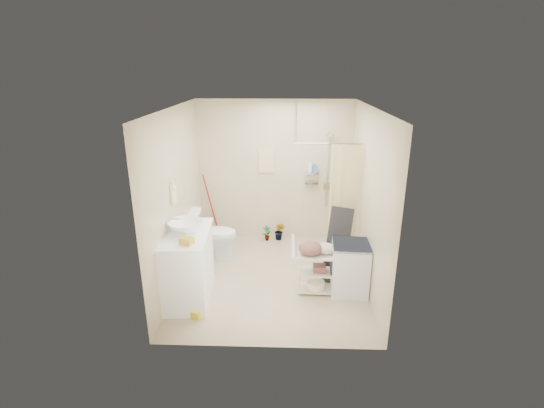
# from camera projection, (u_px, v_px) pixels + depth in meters

# --- Properties ---
(floor) EXTENTS (3.20, 3.20, 0.00)m
(floor) POSITION_uv_depth(u_px,v_px,m) (272.00, 278.00, 6.15)
(floor) COLOR #C2AF92
(floor) RESTS_ON ground
(ceiling) EXTENTS (2.80, 3.20, 0.04)m
(ceiling) POSITION_uv_depth(u_px,v_px,m) (272.00, 108.00, 5.29)
(ceiling) COLOR silver
(ceiling) RESTS_ON ground
(wall_back) EXTENTS (2.80, 0.04, 2.60)m
(wall_back) POSITION_uv_depth(u_px,v_px,m) (275.00, 172.00, 7.23)
(wall_back) COLOR beige
(wall_back) RESTS_ON ground
(wall_front) EXTENTS (2.80, 0.04, 2.60)m
(wall_front) POSITION_uv_depth(u_px,v_px,m) (267.00, 247.00, 4.21)
(wall_front) COLOR beige
(wall_front) RESTS_ON ground
(wall_left) EXTENTS (0.04, 3.20, 2.60)m
(wall_left) POSITION_uv_depth(u_px,v_px,m) (177.00, 198.00, 5.77)
(wall_left) COLOR beige
(wall_left) RESTS_ON ground
(wall_right) EXTENTS (0.04, 3.20, 2.60)m
(wall_right) POSITION_uv_depth(u_px,v_px,m) (369.00, 201.00, 5.68)
(wall_right) COLOR beige
(wall_right) RESTS_ON ground
(vanity) EXTENTS (0.70, 1.17, 0.99)m
(vanity) POSITION_uv_depth(u_px,v_px,m) (188.00, 265.00, 5.51)
(vanity) COLOR white
(vanity) RESTS_ON ground
(sink) EXTENTS (0.56, 0.56, 0.16)m
(sink) POSITION_uv_depth(u_px,v_px,m) (186.00, 227.00, 5.33)
(sink) COLOR white
(sink) RESTS_ON vanity
(counter_basket) EXTENTS (0.19, 0.17, 0.09)m
(counter_basket) POSITION_uv_depth(u_px,v_px,m) (187.00, 241.00, 4.99)
(counter_basket) COLOR gold
(counter_basket) RESTS_ON vanity
(floor_basket) EXTENTS (0.31, 0.27, 0.14)m
(floor_basket) POSITION_uv_depth(u_px,v_px,m) (196.00, 312.00, 5.19)
(floor_basket) COLOR yellow
(floor_basket) RESTS_ON ground
(toilet) EXTENTS (0.85, 0.50, 0.85)m
(toilet) POSITION_uv_depth(u_px,v_px,m) (213.00, 234.00, 6.72)
(toilet) COLOR white
(toilet) RESTS_ON ground
(mop) EXTENTS (0.13, 0.13, 1.28)m
(mop) POSITION_uv_depth(u_px,v_px,m) (209.00, 206.00, 7.42)
(mop) COLOR #A01B0E
(mop) RESTS_ON ground
(potted_plant_a) EXTENTS (0.19, 0.17, 0.29)m
(potted_plant_a) POSITION_uv_depth(u_px,v_px,m) (267.00, 233.00, 7.44)
(potted_plant_a) COLOR brown
(potted_plant_a) RESTS_ON ground
(potted_plant_b) EXTENTS (0.24, 0.22, 0.35)m
(potted_plant_b) POSITION_uv_depth(u_px,v_px,m) (280.00, 231.00, 7.46)
(potted_plant_b) COLOR brown
(potted_plant_b) RESTS_ON ground
(hanging_towel) EXTENTS (0.28, 0.03, 0.42)m
(hanging_towel) POSITION_uv_depth(u_px,v_px,m) (267.00, 161.00, 7.15)
(hanging_towel) COLOR beige
(hanging_towel) RESTS_ON wall_back
(towel_ring) EXTENTS (0.04, 0.22, 0.34)m
(towel_ring) POSITION_uv_depth(u_px,v_px,m) (173.00, 191.00, 5.52)
(towel_ring) COLOR #FDE398
(towel_ring) RESTS_ON wall_left
(tp_holder) EXTENTS (0.08, 0.12, 0.14)m
(tp_holder) POSITION_uv_depth(u_px,v_px,m) (183.00, 233.00, 6.00)
(tp_holder) COLOR white
(tp_holder) RESTS_ON wall_left
(shower) EXTENTS (1.10, 1.10, 2.10)m
(shower) POSITION_uv_depth(u_px,v_px,m) (323.00, 194.00, 6.77)
(shower) COLOR silver
(shower) RESTS_ON ground
(shampoo_bottle_a) EXTENTS (0.10, 0.10, 0.23)m
(shampoo_bottle_a) POSITION_uv_depth(u_px,v_px,m) (310.00, 166.00, 7.11)
(shampoo_bottle_a) COLOR silver
(shampoo_bottle_a) RESTS_ON shower
(shampoo_bottle_b) EXTENTS (0.08, 0.08, 0.15)m
(shampoo_bottle_b) POSITION_uv_depth(u_px,v_px,m) (315.00, 168.00, 7.11)
(shampoo_bottle_b) COLOR #496BB4
(shampoo_bottle_b) RESTS_ON shower
(washing_machine) EXTENTS (0.55, 0.57, 0.76)m
(washing_machine) POSITION_uv_depth(u_px,v_px,m) (350.00, 268.00, 5.69)
(washing_machine) COLOR silver
(washing_machine) RESTS_ON ground
(laundry_rack) EXTENTS (0.53, 0.32, 0.72)m
(laundry_rack) POSITION_uv_depth(u_px,v_px,m) (316.00, 269.00, 5.68)
(laundry_rack) COLOR beige
(laundry_rack) RESTS_ON ground
(ironing_board) EXTENTS (0.34, 0.10, 1.20)m
(ironing_board) POSITION_uv_depth(u_px,v_px,m) (337.00, 245.00, 5.89)
(ironing_board) COLOR black
(ironing_board) RESTS_ON ground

